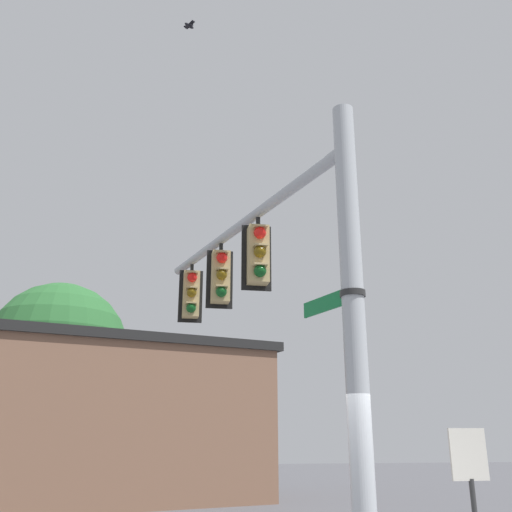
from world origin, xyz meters
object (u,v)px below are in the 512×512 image
object	(u,v)px
traffic_light_mid_outer	(191,294)
historical_marker	(471,478)
traffic_light_nearest_pole	(258,254)
street_name_sign	(339,299)
bird_flying	(189,26)
traffic_light_mid_inner	(221,276)

from	to	relation	value
traffic_light_mid_outer	historical_marker	world-z (taller)	traffic_light_mid_outer
traffic_light_nearest_pole	street_name_sign	distance (m)	2.67
traffic_light_nearest_pole	historical_marker	distance (m)	4.88
traffic_light_mid_outer	bird_flying	bearing A→B (deg)	83.72
traffic_light_nearest_pole	traffic_light_mid_inner	size ratio (longest dim) A/B	1.00
traffic_light_nearest_pole	bird_flying	world-z (taller)	bird_flying
street_name_sign	historical_marker	world-z (taller)	street_name_sign
traffic_light_nearest_pole	historical_marker	xyz separation A→B (m)	(-3.09, 0.91, -3.67)
traffic_light_nearest_pole	historical_marker	bearing A→B (deg)	163.56
bird_flying	traffic_light_mid_outer	bearing A→B (deg)	-96.28
traffic_light_mid_inner	traffic_light_mid_outer	xyz separation A→B (m)	(0.48, -1.56, 0.00)
traffic_light_mid_inner	street_name_sign	distance (m)	4.17
street_name_sign	bird_flying	size ratio (longest dim) A/B	5.31
traffic_light_mid_outer	bird_flying	size ratio (longest dim) A/B	5.43
street_name_sign	historical_marker	bearing A→B (deg)	-151.20
bird_flying	street_name_sign	bearing A→B (deg)	154.50
traffic_light_mid_outer	street_name_sign	distance (m)	5.74
traffic_light_mid_outer	historical_marker	distance (m)	6.78
traffic_light_mid_outer	street_name_sign	world-z (taller)	traffic_light_mid_outer
traffic_light_nearest_pole	bird_flying	distance (m)	4.11
traffic_light_nearest_pole	street_name_sign	bearing A→B (deg)	107.23
traffic_light_nearest_pole	traffic_light_mid_inner	bearing A→B (deg)	-72.92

